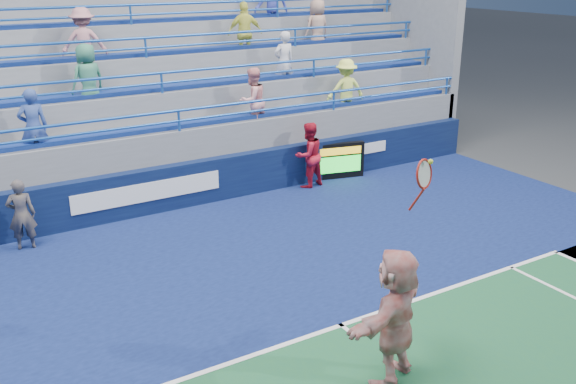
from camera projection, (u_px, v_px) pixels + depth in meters
ground at (341, 326)px, 10.58m from camera, size 120.00×120.00×0.00m
sponsor_wall at (186, 185)px, 15.62m from camera, size 18.00×0.32×1.10m
bleacher_stand at (132, 115)px, 18.32m from camera, size 18.00×5.60×6.13m
serve_speed_board at (339, 161)px, 17.65m from camera, size 1.45×0.49×1.01m
tennis_player at (395, 316)px, 8.95m from camera, size 1.96×1.33×3.25m
line_judge at (21, 215)px, 13.20m from camera, size 0.62×0.47×1.53m
ball_girl at (309, 155)px, 16.88m from camera, size 0.95×0.79×1.74m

